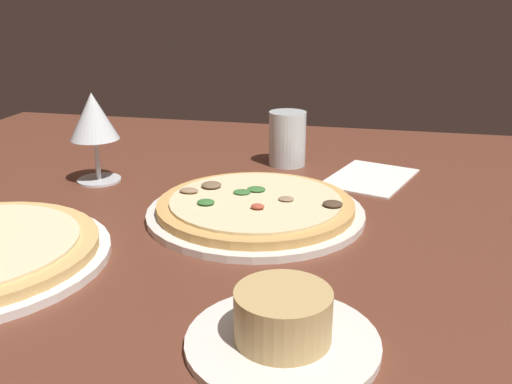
% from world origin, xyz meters
% --- Properties ---
extents(dining_table, '(1.50, 1.10, 0.04)m').
position_xyz_m(dining_table, '(0.00, 0.00, 0.02)').
color(dining_table, brown).
rests_on(dining_table, ground).
extents(pizza_main, '(0.31, 0.31, 0.03)m').
position_xyz_m(pizza_main, '(-0.01, 0.03, 0.05)').
color(pizza_main, silver).
rests_on(pizza_main, dining_table).
extents(ramekin_on_saucer, '(0.18, 0.18, 0.05)m').
position_xyz_m(ramekin_on_saucer, '(-0.10, 0.33, 0.06)').
color(ramekin_on_saucer, silver).
rests_on(ramekin_on_saucer, dining_table).
extents(wine_glass_far, '(0.08, 0.08, 0.15)m').
position_xyz_m(wine_glass_far, '(0.28, -0.06, 0.14)').
color(wine_glass_far, silver).
rests_on(wine_glass_far, dining_table).
extents(water_glass, '(0.07, 0.07, 0.10)m').
position_xyz_m(water_glass, '(-0.01, -0.23, 0.08)').
color(water_glass, silver).
rests_on(water_glass, dining_table).
extents(paper_menu, '(0.17, 0.20, 0.00)m').
position_xyz_m(paper_menu, '(-0.16, -0.17, 0.04)').
color(paper_menu, white).
rests_on(paper_menu, dining_table).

